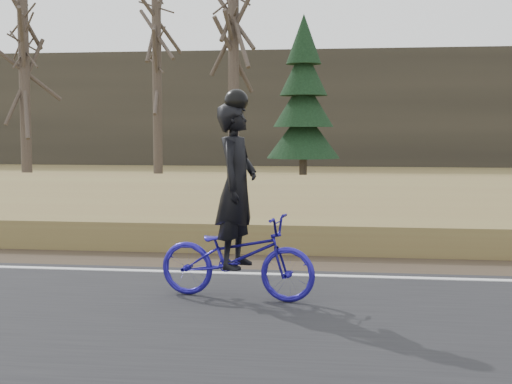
# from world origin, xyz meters

# --- Properties ---
(ground) EXTENTS (120.00, 120.00, 0.00)m
(ground) POSITION_xyz_m (0.00, 0.00, 0.00)
(ground) COLOR olive
(ground) RESTS_ON ground
(road) EXTENTS (120.00, 6.00, 0.06)m
(road) POSITION_xyz_m (0.00, -2.50, 0.03)
(road) COLOR black
(road) RESTS_ON ground
(edge_line) EXTENTS (120.00, 0.12, 0.01)m
(edge_line) POSITION_xyz_m (0.00, 0.20, 0.07)
(edge_line) COLOR silver
(edge_line) RESTS_ON road
(shoulder) EXTENTS (120.00, 1.60, 0.04)m
(shoulder) POSITION_xyz_m (0.00, 1.20, 0.02)
(shoulder) COLOR #473A2B
(shoulder) RESTS_ON ground
(embankment) EXTENTS (120.00, 5.00, 0.44)m
(embankment) POSITION_xyz_m (0.00, 4.20, 0.22)
(embankment) COLOR olive
(embankment) RESTS_ON ground
(ballast) EXTENTS (120.00, 3.00, 0.45)m
(ballast) POSITION_xyz_m (0.00, 8.00, 0.23)
(ballast) COLOR slate
(ballast) RESTS_ON ground
(railroad) EXTENTS (120.00, 2.40, 0.29)m
(railroad) POSITION_xyz_m (0.00, 8.00, 0.53)
(railroad) COLOR black
(railroad) RESTS_ON ballast
(treeline_backdrop) EXTENTS (120.00, 4.00, 6.00)m
(treeline_backdrop) POSITION_xyz_m (0.00, 30.00, 3.00)
(treeline_backdrop) COLOR #383328
(treeline_backdrop) RESTS_ON ground
(cyclist) EXTENTS (1.86, 0.92, 2.30)m
(cyclist) POSITION_xyz_m (-2.61, -1.12, 0.80)
(cyclist) COLOR navy
(cyclist) RESTS_ON road
(bare_tree_far_left) EXTENTS (0.36, 0.36, 7.15)m
(bare_tree_far_left) POSITION_xyz_m (-12.30, 14.18, 3.58)
(bare_tree_far_left) COLOR #51453B
(bare_tree_far_left) RESTS_ON ground
(bare_tree_left) EXTENTS (0.36, 0.36, 7.32)m
(bare_tree_left) POSITION_xyz_m (-8.86, 18.35, 3.66)
(bare_tree_left) COLOR #51453B
(bare_tree_left) RESTS_ON ground
(bare_tree_near_left) EXTENTS (0.36, 0.36, 6.97)m
(bare_tree_near_left) POSITION_xyz_m (-5.16, 14.19, 3.49)
(bare_tree_near_left) COLOR #51453B
(bare_tree_near_left) RESTS_ON ground
(conifer) EXTENTS (2.60, 2.60, 5.96)m
(conifer) POSITION_xyz_m (-3.05, 16.54, 2.82)
(conifer) COLOR #51453B
(conifer) RESTS_ON ground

